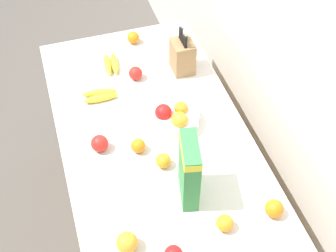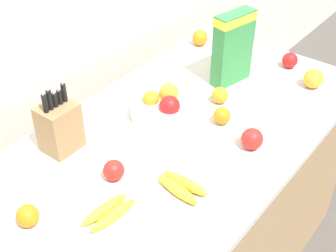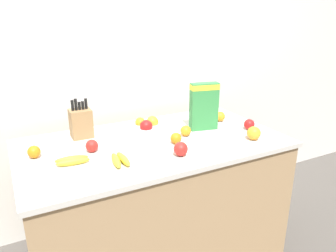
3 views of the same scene
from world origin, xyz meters
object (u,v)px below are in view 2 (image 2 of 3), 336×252
at_px(knife_block, 60,127).
at_px(apple_by_knife_block, 114,170).
at_px(orange_near_bowl, 220,95).
at_px(banana_bunch_right, 181,186).
at_px(banana_bunch_left, 109,212).
at_px(cereal_box, 233,45).
at_px(apple_front, 290,60).
at_px(orange_front_right, 28,216).
at_px(orange_by_cereal, 238,51).
at_px(orange_mid_left, 200,38).
at_px(orange_mid_right, 313,79).
at_px(apple_near_bananas, 252,139).
at_px(fruit_bowl, 162,107).
at_px(orange_front_left, 222,116).

relative_size(knife_block, apple_by_knife_block, 4.02).
relative_size(apple_by_knife_block, orange_near_bowl, 1.05).
distance_m(banana_bunch_right, orange_near_bowl, 0.55).
distance_m(knife_block, banana_bunch_left, 0.40).
xyz_separation_m(cereal_box, apple_front, (0.27, -0.15, -0.14)).
relative_size(cereal_box, orange_front_right, 4.52).
bearing_deg(orange_by_cereal, apple_front, -73.99).
xyz_separation_m(knife_block, orange_mid_left, (0.98, 0.07, -0.06)).
relative_size(cereal_box, orange_mid_right, 3.71).
height_order(knife_block, apple_by_knife_block, knife_block).
distance_m(knife_block, orange_mid_right, 1.09).
bearing_deg(apple_near_bananas, fruit_bowl, 97.35).
bearing_deg(knife_block, orange_by_cereal, -8.51).
bearing_deg(orange_near_bowl, knife_block, 154.23).
bearing_deg(apple_by_knife_block, orange_front_right, 167.93).
bearing_deg(cereal_box, orange_mid_left, 68.53).
relative_size(apple_front, orange_front_right, 1.03).
relative_size(banana_bunch_right, orange_front_right, 2.55).
xyz_separation_m(banana_bunch_right, orange_front_left, (0.40, 0.10, 0.02)).
relative_size(cereal_box, apple_by_knife_block, 4.39).
distance_m(apple_by_knife_block, orange_near_bowl, 0.61).
distance_m(apple_front, orange_by_cereal, 0.25).
xyz_separation_m(knife_block, orange_mid_right, (0.95, -0.54, -0.05)).
bearing_deg(orange_front_left, orange_by_cereal, 24.75).
bearing_deg(apple_near_bananas, knife_block, 127.88).
height_order(banana_bunch_left, orange_mid_left, orange_mid_left).
relative_size(apple_front, apple_near_bananas, 0.90).
xyz_separation_m(apple_front, orange_near_bowl, (-0.45, 0.09, -0.00)).
bearing_deg(cereal_box, orange_by_cereal, 34.92).
bearing_deg(orange_by_cereal, orange_mid_left, 90.41).
height_order(orange_front_right, orange_mid_right, orange_mid_right).
xyz_separation_m(banana_bunch_left, orange_by_cereal, (1.12, 0.22, 0.02)).
bearing_deg(orange_near_bowl, orange_by_cereal, 20.84).
bearing_deg(orange_mid_right, fruit_bowl, 146.72).
relative_size(orange_near_bowl, orange_mid_left, 0.89).
height_order(orange_front_left, orange_near_bowl, same).
height_order(banana_bunch_left, orange_front_right, orange_front_right).
bearing_deg(apple_near_bananas, orange_mid_left, 47.85).
height_order(knife_block, fruit_bowl, knife_block).
xyz_separation_m(orange_near_bowl, orange_mid_right, (0.35, -0.25, 0.01)).
xyz_separation_m(banana_bunch_left, apple_near_bananas, (0.56, -0.18, 0.02)).
distance_m(cereal_box, orange_mid_left, 0.39).
relative_size(orange_mid_left, orange_mid_right, 0.91).
relative_size(banana_bunch_left, orange_front_left, 2.61).
xyz_separation_m(knife_block, orange_front_right, (-0.31, -0.19, -0.06)).
bearing_deg(apple_front, orange_front_left, 178.96).
xyz_separation_m(banana_bunch_left, orange_mid_left, (1.12, 0.44, 0.02)).
bearing_deg(orange_by_cereal, apple_by_knife_block, -173.40).
bearing_deg(banana_bunch_right, orange_mid_left, 31.45).
distance_m(apple_by_knife_block, orange_front_left, 0.50).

